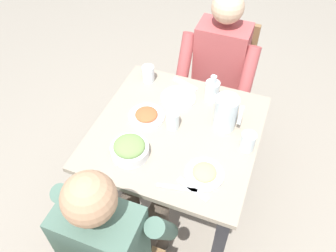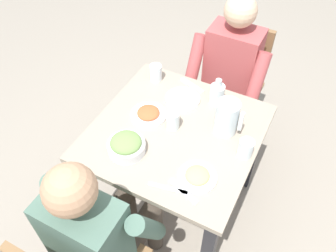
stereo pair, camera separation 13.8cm
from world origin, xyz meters
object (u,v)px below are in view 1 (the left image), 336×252
at_px(water_pitcher, 226,113).
at_px(dining_table, 176,146).
at_px(water_glass_near_right, 148,74).
at_px(oil_carafe, 212,92).
at_px(plate_yoghurt, 178,97).
at_px(water_glass_near_left, 173,120).
at_px(water_glass_far_left, 248,142).
at_px(plate_fries, 204,173).
at_px(diner_far, 216,77).
at_px(plate_rice_curry, 146,115).
at_px(salad_bowl, 130,149).
at_px(diner_near, 116,233).
at_px(chair_far, 221,75).

bearing_deg(water_pitcher, dining_table, -152.11).
relative_size(water_glass_near_right, oil_carafe, 0.61).
height_order(plate_yoghurt, water_glass_near_left, water_glass_near_left).
bearing_deg(water_glass_far_left, dining_table, -178.33).
distance_m(plate_fries, plate_yoghurt, 0.53).
relative_size(diner_far, water_glass_far_left, 11.94).
height_order(plate_rice_curry, water_glass_near_right, water_glass_near_right).
height_order(salad_bowl, water_glass_near_right, water_glass_near_right).
xyz_separation_m(diner_near, water_glass_far_left, (0.43, 0.60, 0.13)).
xyz_separation_m(water_pitcher, plate_rice_curry, (-0.40, -0.09, -0.08)).
bearing_deg(water_glass_near_right, oil_carafe, -3.37).
height_order(diner_near, water_glass_near_right, diner_near).
height_order(water_glass_near_left, water_glass_near_right, water_glass_near_left).
relative_size(diner_far, plate_fries, 6.37).
bearing_deg(plate_rice_curry, oil_carafe, 42.62).
bearing_deg(salad_bowl, chair_far, 78.31).
xyz_separation_m(chair_far, water_glass_far_left, (0.31, -0.79, 0.28)).
distance_m(water_pitcher, plate_fries, 0.35).
relative_size(salad_bowl, plate_fries, 1.01).
bearing_deg(water_pitcher, water_glass_far_left, -36.74).
bearing_deg(plate_yoghurt, water_glass_far_left, -26.25).
relative_size(water_pitcher, plate_rice_curry, 0.97).
relative_size(dining_table, diner_far, 0.72).
relative_size(dining_table, plate_rice_curry, 4.32).
distance_m(water_pitcher, salad_bowl, 0.52).
xyz_separation_m(plate_rice_curry, water_glass_far_left, (0.55, -0.02, 0.03)).
bearing_deg(diner_near, water_glass_far_left, 54.67).
bearing_deg(water_glass_far_left, oil_carafe, 133.06).
height_order(salad_bowl, plate_fries, salad_bowl).
xyz_separation_m(salad_bowl, oil_carafe, (0.26, 0.52, 0.01)).
bearing_deg(water_glass_near_left, water_glass_near_right, 131.34).
relative_size(diner_near, water_glass_near_right, 11.73).
height_order(diner_far, water_glass_near_left, diner_far).
xyz_separation_m(chair_far, oil_carafe, (0.05, -0.51, 0.29)).
relative_size(water_glass_near_right, water_glass_far_left, 1.02).
xyz_separation_m(water_glass_near_left, water_glass_far_left, (0.39, -0.00, -0.00)).
bearing_deg(oil_carafe, plate_rice_curry, -137.38).
distance_m(diner_near, salad_bowl, 0.39).
height_order(diner_far, oil_carafe, diner_far).
bearing_deg(plate_fries, diner_far, 101.28).
xyz_separation_m(water_glass_near_left, water_glass_near_right, (-0.26, 0.30, -0.00)).
distance_m(water_glass_near_right, oil_carafe, 0.40).
bearing_deg(water_pitcher, water_glass_near_right, 159.06).
bearing_deg(water_glass_near_left, diner_far, 81.93).
bearing_deg(water_glass_near_right, water_glass_far_left, -24.81).
distance_m(dining_table, plate_rice_curry, 0.23).
bearing_deg(plate_rice_curry, water_glass_near_left, -5.53).
relative_size(water_pitcher, water_glass_near_right, 1.90).
relative_size(dining_table, chair_far, 0.96).
height_order(water_pitcher, water_glass_near_left, water_pitcher).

